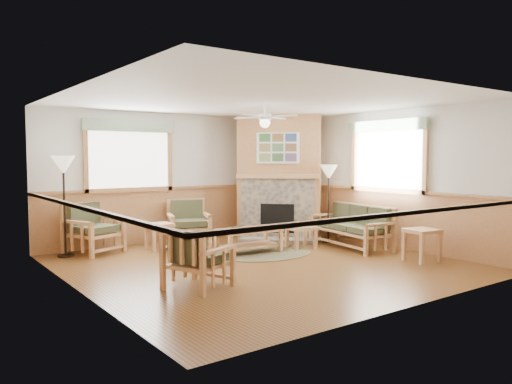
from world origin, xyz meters
TOP-DOWN VIEW (x-y plane):
  - floor at (0.00, 0.00)m, footprint 6.00×6.00m
  - ceiling at (0.00, 0.00)m, footprint 6.00×6.00m
  - wall_back at (0.00, 3.00)m, footprint 6.00×0.02m
  - wall_front at (0.00, -3.00)m, footprint 6.00×0.02m
  - wall_left at (-3.00, 0.00)m, footprint 0.02×6.00m
  - wall_right at (3.00, 0.00)m, footprint 0.02×6.00m
  - wainscot at (0.00, 0.00)m, footprint 6.00×6.00m
  - fireplace at (2.05, 2.05)m, footprint 3.11×3.11m
  - window_back at (-1.10, 2.96)m, footprint 1.90×0.16m
  - window_right at (2.96, -0.20)m, footprint 0.16×1.90m
  - ceiling_fan at (0.30, 0.30)m, footprint 1.59×1.59m
  - sofa at (2.37, 0.21)m, footprint 1.91×1.00m
  - armchair_back_left at (-1.98, 2.55)m, footprint 1.09×1.09m
  - armchair_back_right at (-0.10, 2.35)m, footprint 1.03×1.03m
  - armchair_left at (-1.62, -0.75)m, footprint 0.97×0.97m
  - coffee_table at (0.35, 0.85)m, footprint 1.20×0.65m
  - end_table_chairs at (-0.84, 2.15)m, footprint 0.47×0.45m
  - end_table_sofa at (2.33, -1.48)m, footprint 0.56×0.55m
  - footstool at (1.50, 0.71)m, footprint 0.59×0.59m
  - braided_rug at (0.58, 0.55)m, footprint 2.30×2.30m
  - floor_lamp_left at (-2.49, 2.54)m, footprint 0.45×0.45m
  - floor_lamp_right at (2.40, 0.87)m, footprint 0.44×0.44m
  - book_red at (0.50, 0.80)m, footprint 0.29×0.35m
  - book_dark at (0.20, 0.92)m, footprint 0.22×0.28m

SIDE VIEW (x-z plane):
  - floor at x=0.00m, z-range -0.01..0.00m
  - braided_rug at x=0.58m, z-range 0.00..0.01m
  - footstool at x=1.50m, z-range 0.00..0.43m
  - coffee_table at x=0.35m, z-range 0.00..0.47m
  - end_table_chairs at x=-0.84m, z-range 0.00..0.52m
  - end_table_sofa at x=2.33m, z-range 0.00..0.56m
  - armchair_left at x=-1.62m, z-range 0.00..0.83m
  - sofa at x=2.37m, z-range 0.00..0.84m
  - armchair_back_right at x=-0.10m, z-range 0.00..0.91m
  - armchair_back_left at x=-1.98m, z-range 0.00..0.93m
  - book_dark at x=0.20m, z-range 0.48..0.51m
  - book_red at x=0.50m, z-range 0.48..0.51m
  - wainscot at x=0.00m, z-range 0.00..1.10m
  - floor_lamp_right at x=2.40m, z-range 0.00..1.64m
  - floor_lamp_left at x=-2.49m, z-range 0.00..1.82m
  - wall_back at x=0.00m, z-range 0.00..2.70m
  - wall_front at x=0.00m, z-range 0.00..2.70m
  - wall_left at x=-3.00m, z-range 0.00..2.70m
  - wall_right at x=3.00m, z-range 0.00..2.70m
  - fireplace at x=2.05m, z-range 0.00..2.70m
  - window_back at x=-1.10m, z-range 1.78..3.28m
  - window_right at x=2.96m, z-range 1.78..3.28m
  - ceiling_fan at x=0.30m, z-range 2.48..2.84m
  - ceiling at x=0.00m, z-range 2.70..2.71m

